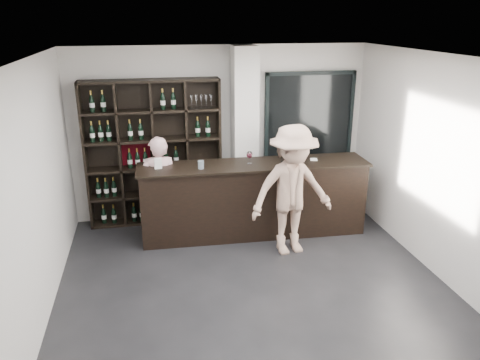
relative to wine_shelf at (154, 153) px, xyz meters
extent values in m
cube|color=black|center=(1.15, -2.57, -1.20)|extent=(5.00, 5.50, 0.01)
cube|color=silver|center=(1.50, -0.10, 0.25)|extent=(0.40, 0.40, 2.90)
cube|color=black|center=(2.70, 0.12, 0.20)|extent=(1.60, 0.08, 2.10)
cube|color=black|center=(2.70, 0.12, 0.20)|extent=(1.48, 0.02, 1.98)
cube|color=black|center=(1.50, -0.82, -0.63)|extent=(3.50, 0.66, 1.15)
cube|color=black|center=(1.50, -0.82, -0.04)|extent=(3.58, 0.74, 0.03)
imported|color=beige|center=(0.05, -0.56, -0.39)|extent=(0.59, 0.39, 1.62)
imported|color=black|center=(2.08, -0.72, -0.41)|extent=(0.86, 0.73, 1.58)
imported|color=tan|center=(1.90, -1.52, -0.24)|extent=(1.33, 0.87, 1.93)
cylinder|color=silver|center=(0.67, -0.90, 0.04)|extent=(0.12, 0.12, 0.12)
cube|color=white|center=(2.47, -0.81, -0.01)|extent=(0.13, 0.13, 0.02)
cube|color=white|center=(0.04, -0.77, 0.06)|extent=(0.11, 0.06, 0.16)
camera|label=1|loc=(-0.07, -7.52, 2.15)|focal=35.00mm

